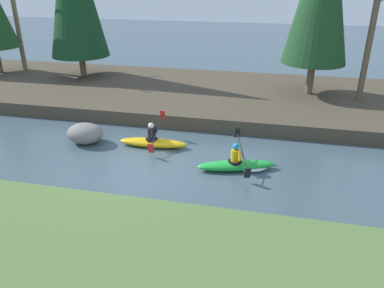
# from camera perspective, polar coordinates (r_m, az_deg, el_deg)

# --- Properties ---
(ground_plane) EXTENTS (90.00, 90.00, 0.00)m
(ground_plane) POSITION_cam_1_polar(r_m,az_deg,el_deg) (12.97, -9.17, -4.49)
(ground_plane) COLOR #425660
(riverbank_far) EXTENTS (44.00, 8.76, 0.62)m
(riverbank_far) POSITION_cam_1_polar(r_m,az_deg,el_deg) (20.39, -0.48, 7.64)
(riverbank_far) COLOR #4C4233
(riverbank_far) RESTS_ON ground
(bare_tree_upstream) EXTENTS (3.66, 3.62, 6.66)m
(bare_tree_upstream) POSITION_cam_1_polar(r_m,az_deg,el_deg) (26.37, -25.09, 16.96)
(bare_tree_upstream) COLOR #7A664C
(bare_tree_upstream) RESTS_ON riverbank_far
(bare_tree_mid_upstream) EXTENTS (3.40, 3.36, 6.16)m
(bare_tree_mid_upstream) POSITION_cam_1_polar(r_m,az_deg,el_deg) (19.54, 25.53, 14.29)
(bare_tree_mid_upstream) COLOR brown
(bare_tree_mid_upstream) RESTS_ON riverbank_far
(kayaker_lead) EXTENTS (2.76, 2.03, 1.20)m
(kayaker_lead) POSITION_cam_1_polar(r_m,az_deg,el_deg) (13.07, 7.25, -3.13)
(kayaker_lead) COLOR green
(kayaker_lead) RESTS_ON ground
(kayaker_middle) EXTENTS (2.78, 2.07, 1.20)m
(kayaker_middle) POSITION_cam_1_polar(r_m,az_deg,el_deg) (14.75, -5.87, 0.37)
(kayaker_middle) COLOR yellow
(kayaker_middle) RESTS_ON ground
(boulder_midstream) EXTENTS (1.46, 1.14, 0.82)m
(boulder_midstream) POSITION_cam_1_polar(r_m,az_deg,el_deg) (15.54, -15.97, 1.57)
(boulder_midstream) COLOR gray
(boulder_midstream) RESTS_ON ground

